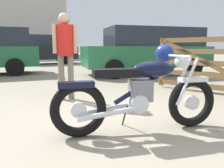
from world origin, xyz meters
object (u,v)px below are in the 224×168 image
vintage_motorcycle (142,91)px  pale_sedan_back (43,49)px  bystander (65,47)px  dark_sedan_left (148,50)px  timber_gate (223,62)px

vintage_motorcycle → pale_sedan_back: pale_sedan_back is taller
bystander → pale_sedan_back: (0.80, 10.43, -0.10)m
dark_sedan_left → timber_gate: bearing=88.3°
timber_gate → pale_sedan_back: 11.59m
pale_sedan_back → dark_sedan_left: (2.98, -7.48, 0.02)m
timber_gate → pale_sedan_back: (-2.35, 11.35, 0.21)m
timber_gate → pale_sedan_back: bearing=-11.3°
vintage_motorcycle → bystander: bearing=113.2°
bystander → dark_sedan_left: 4.79m
bystander → dark_sedan_left: size_ratio=0.34×
vintage_motorcycle → bystander: bystander is taller
vintage_motorcycle → pale_sedan_back: (0.31, 12.47, 0.43)m
timber_gate → pale_sedan_back: size_ratio=0.60×
pale_sedan_back → dark_sedan_left: bearing=-72.1°
vintage_motorcycle → timber_gate: bearing=32.6°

